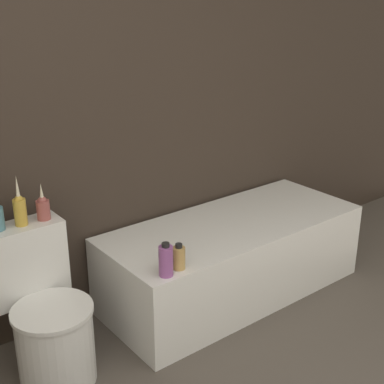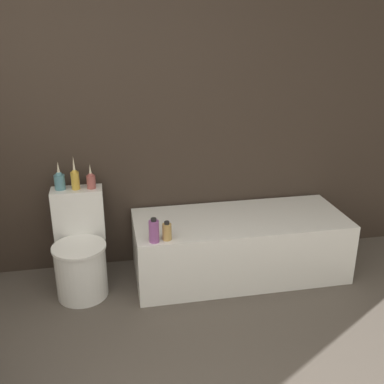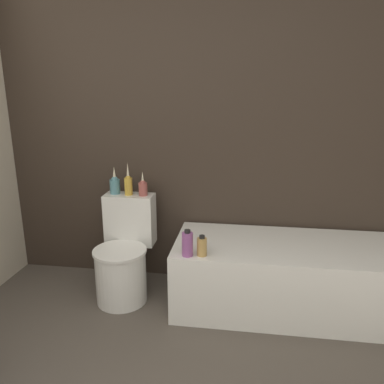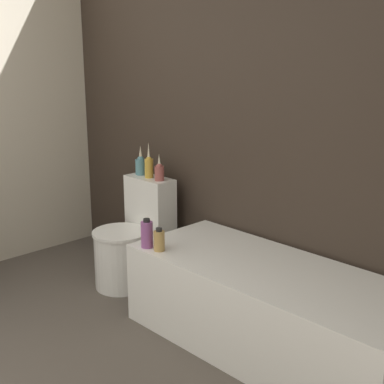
{
  "view_description": "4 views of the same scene",
  "coord_description": "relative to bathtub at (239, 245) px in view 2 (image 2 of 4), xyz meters",
  "views": [
    {
      "loc": [
        -1.26,
        -0.18,
        1.79
      ],
      "look_at": [
        0.33,
        1.84,
        0.81
      ],
      "focal_mm": 50.0,
      "sensor_mm": 36.0,
      "label": 1
    },
    {
      "loc": [
        -0.21,
        -1.04,
        1.9
      ],
      "look_at": [
        0.32,
        1.69,
        0.83
      ],
      "focal_mm": 42.0,
      "sensor_mm": 36.0,
      "label": 2
    },
    {
      "loc": [
        0.4,
        -0.46,
        1.51
      ],
      "look_at": [
        0.07,
        1.88,
        0.85
      ],
      "focal_mm": 35.0,
      "sensor_mm": 36.0,
      "label": 3
    },
    {
      "loc": [
        2.35,
        -0.16,
        1.61
      ],
      "look_at": [
        0.33,
        1.81,
        0.85
      ],
      "focal_mm": 50.0,
      "sensor_mm": 36.0,
      "label": 4
    }
  ],
  "objects": [
    {
      "name": "toilet",
      "position": [
        -1.21,
        -0.0,
        0.07
      ],
      "size": [
        0.38,
        0.55,
        0.74
      ],
      "color": "white",
      "rests_on": "ground"
    },
    {
      "name": "vase_silver",
      "position": [
        -1.21,
        0.18,
        0.57
      ],
      "size": [
        0.06,
        0.06,
        0.25
      ],
      "color": "gold",
      "rests_on": "toilet"
    },
    {
      "name": "shampoo_bottle_tall",
      "position": [
        -0.69,
        -0.27,
        0.32
      ],
      "size": [
        0.07,
        0.07,
        0.17
      ],
      "color": "#8C4C8C",
      "rests_on": "bathtub"
    },
    {
      "name": "vase_gold",
      "position": [
        -1.33,
        0.2,
        0.56
      ],
      "size": [
        0.08,
        0.08,
        0.21
      ],
      "color": "teal",
      "rests_on": "toilet"
    },
    {
      "name": "vase_bronze",
      "position": [
        -1.1,
        0.18,
        0.55
      ],
      "size": [
        0.07,
        0.07,
        0.19
      ],
      "color": "#994C47",
      "rests_on": "toilet"
    },
    {
      "name": "wall_back_tiled",
      "position": [
        -0.76,
        0.39,
        1.06
      ],
      "size": [
        6.4,
        0.06,
        2.6
      ],
      "color": "#332821",
      "rests_on": "ground_plane"
    },
    {
      "name": "shampoo_bottle_short",
      "position": [
        -0.6,
        -0.26,
        0.3
      ],
      "size": [
        0.06,
        0.06,
        0.14
      ],
      "color": "tan",
      "rests_on": "bathtub"
    },
    {
      "name": "bathtub",
      "position": [
        0.0,
        0.0,
        0.0
      ],
      "size": [
        1.63,
        0.67,
        0.48
      ],
      "color": "white",
      "rests_on": "ground"
    }
  ]
}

